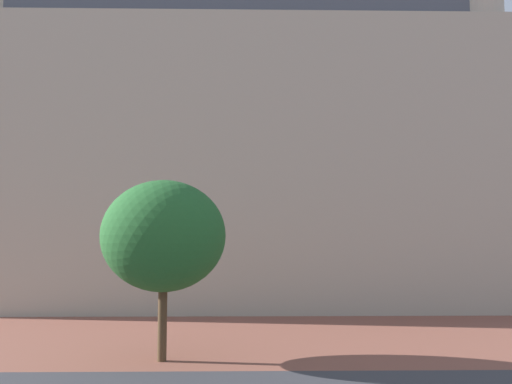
# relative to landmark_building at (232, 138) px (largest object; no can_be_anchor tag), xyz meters

# --- Properties ---
(landmark_building) EXTENTS (29.93, 10.47, 32.30)m
(landmark_building) POSITION_rel_landmark_building_xyz_m (0.00, 0.00, 0.00)
(landmark_building) COLOR #B2A893
(landmark_building) RESTS_ON ground_plane
(tree_curb_far) EXTENTS (3.91, 3.91, 5.62)m
(tree_curb_far) POSITION_rel_landmark_building_xyz_m (-1.71, -15.25, -6.18)
(tree_curb_far) COLOR #4C3823
(tree_curb_far) RESTS_ON ground_plane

